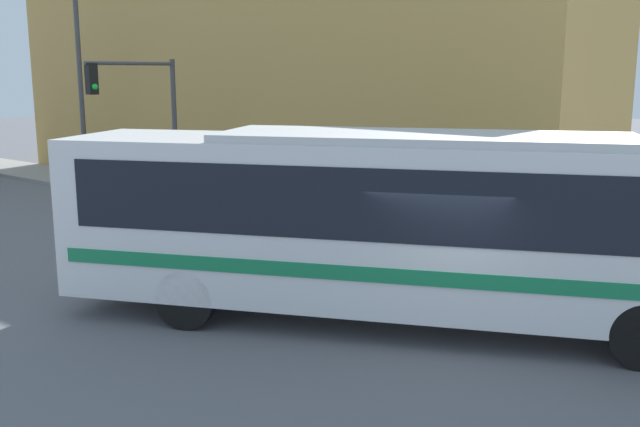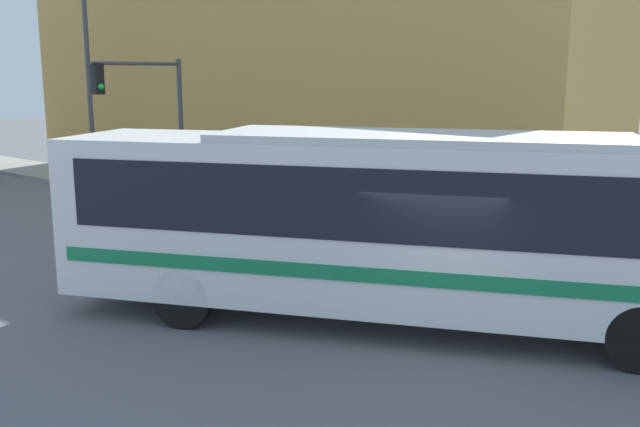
# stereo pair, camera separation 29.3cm
# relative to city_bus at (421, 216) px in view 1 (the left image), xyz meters

# --- Properties ---
(ground_plane) EXTENTS (120.00, 120.00, 0.00)m
(ground_plane) POSITION_rel_city_bus_xyz_m (-0.22, -0.61, -1.90)
(ground_plane) COLOR slate
(sidewalk) EXTENTS (2.74, 70.00, 0.12)m
(sidewalk) POSITION_rel_city_bus_xyz_m (5.65, 19.39, -1.84)
(sidewalk) COLOR gray
(sidewalk) RESTS_ON ground_plane
(building_facade) EXTENTS (6.00, 24.19, 8.33)m
(building_facade) POSITION_rel_city_bus_xyz_m (10.02, 12.48, 2.26)
(building_facade) COLOR tan
(building_facade) RESTS_ON ground_plane
(city_bus) EXTENTS (7.51, 12.17, 3.29)m
(city_bus) POSITION_rel_city_bus_xyz_m (0.00, 0.00, 0.00)
(city_bus) COLOR white
(city_bus) RESTS_ON ground_plane
(fire_hydrant) EXTENTS (0.22, 0.30, 0.71)m
(fire_hydrant) POSITION_rel_city_bus_xyz_m (4.88, 3.46, -1.43)
(fire_hydrant) COLOR #999999
(fire_hydrant) RESTS_ON sidewalk
(traffic_light_pole) EXTENTS (3.28, 0.35, 4.55)m
(traffic_light_pole) POSITION_rel_city_bus_xyz_m (3.82, 12.38, 1.38)
(traffic_light_pole) COLOR #47474C
(traffic_light_pole) RESTS_ON sidewalk
(street_lamp) EXTENTS (2.75, 0.28, 7.50)m
(street_lamp) POSITION_rel_city_bus_xyz_m (4.77, 17.80, 2.67)
(street_lamp) COLOR #47474C
(street_lamp) RESTS_ON sidewalk
(pedestrian_near_corner) EXTENTS (0.34, 0.34, 1.74)m
(pedestrian_near_corner) POSITION_rel_city_bus_xyz_m (5.81, 12.61, -0.90)
(pedestrian_near_corner) COLOR #23283D
(pedestrian_near_corner) RESTS_ON sidewalk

